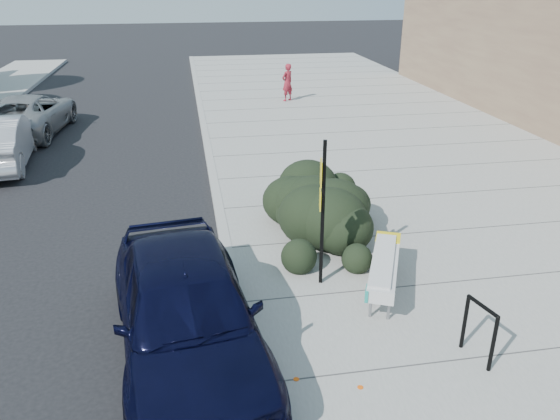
% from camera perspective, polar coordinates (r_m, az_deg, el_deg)
% --- Properties ---
extents(ground, '(120.00, 120.00, 0.00)m').
position_cam_1_polar(ground, '(9.27, -4.52, -10.40)').
color(ground, black).
rests_on(ground, ground).
extents(sidewalk_near, '(11.20, 50.00, 0.15)m').
position_cam_1_polar(sidewalk_near, '(15.01, 15.20, 2.81)').
color(sidewalk_near, gray).
rests_on(sidewalk_near, ground).
extents(curb_near, '(0.22, 50.00, 0.17)m').
position_cam_1_polar(curb_near, '(13.67, -6.66, 1.51)').
color(curb_near, '#9E9E99').
rests_on(curb_near, ground).
extents(bench, '(1.26, 2.11, 0.64)m').
position_cam_1_polar(bench, '(9.36, 10.86, -5.70)').
color(bench, gray).
rests_on(bench, sidewalk_near).
extents(bike_rack, '(0.19, 0.60, 0.89)m').
position_cam_1_polar(bike_rack, '(8.16, 20.13, -11.35)').
color(bike_rack, black).
rests_on(bike_rack, sidewalk_near).
extents(sign_post, '(0.12, 0.30, 2.59)m').
position_cam_1_polar(sign_post, '(9.08, 4.41, 0.48)').
color(sign_post, black).
rests_on(sign_post, sidewalk_near).
extents(hedge, '(2.61, 4.09, 1.42)m').
position_cam_1_polar(hedge, '(11.39, 4.56, 1.22)').
color(hedge, black).
rests_on(hedge, sidewalk_near).
extents(sedan_navy, '(2.51, 5.02, 1.64)m').
position_cam_1_polar(sedan_navy, '(7.90, -9.78, -10.18)').
color(sedan_navy, black).
rests_on(sedan_navy, ground).
extents(suv_silver, '(2.77, 5.16, 1.38)m').
position_cam_1_polar(suv_silver, '(21.14, -24.79, 9.10)').
color(suv_silver, gray).
rests_on(suv_silver, ground).
extents(pedestrian, '(0.68, 0.63, 1.56)m').
position_cam_1_polar(pedestrian, '(23.82, 0.77, 13.19)').
color(pedestrian, maroon).
rests_on(pedestrian, sidewalk_near).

